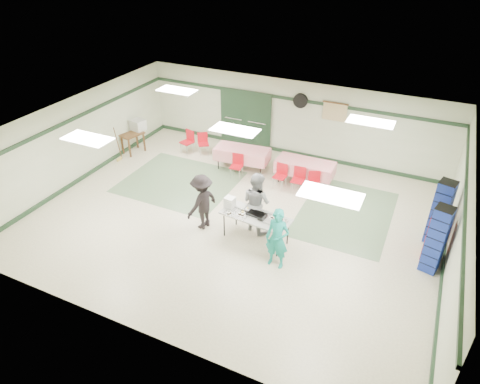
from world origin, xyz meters
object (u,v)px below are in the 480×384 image
at_px(crate_stack_blue_a, 440,213).
at_px(crate_stack_blue_b, 436,240).
at_px(volunteer_teal, 277,239).
at_px(dining_table_b, 242,154).
at_px(chair_c, 314,181).
at_px(volunteer_dark, 202,202).
at_px(printer_table, 132,137).
at_px(chair_d, 237,163).
at_px(crate_stack_red, 435,237).
at_px(chair_loose_b, 188,139).
at_px(broom, 118,143).
at_px(chair_a, 299,177).
at_px(chair_loose_a, 203,141).
at_px(dining_table_a, 305,167).
at_px(office_printer, 138,125).
at_px(volunteer_grey, 256,202).
at_px(chair_b, 281,173).
at_px(serving_table, 256,217).

height_order(crate_stack_blue_a, crate_stack_blue_b, crate_stack_blue_a).
bearing_deg(volunteer_teal, dining_table_b, 126.41).
bearing_deg(dining_table_b, chair_c, -17.27).
height_order(volunteer_dark, printer_table, volunteer_dark).
bearing_deg(chair_d, crate_stack_red, -22.67).
xyz_separation_m(chair_loose_b, printer_table, (-1.83, -0.83, 0.10)).
distance_m(volunteer_teal, broom, 7.55).
distance_m(chair_a, broom, 6.41).
xyz_separation_m(chair_loose_a, broom, (-2.41, -1.72, 0.17)).
bearing_deg(dining_table_b, dining_table_a, -5.10).
distance_m(dining_table_b, chair_d, 0.58).
height_order(crate_stack_red, office_printer, crate_stack_red).
relative_size(volunteer_teal, broom, 1.27).
bearing_deg(volunteer_dark, broom, -101.42).
relative_size(volunteer_grey, office_printer, 3.58).
bearing_deg(office_printer, crate_stack_red, -0.16).
xyz_separation_m(volunteer_dark, chair_b, (1.17, 2.89, -0.31)).
distance_m(volunteer_dark, crate_stack_blue_a, 6.09).
relative_size(chair_a, chair_d, 1.00).
xyz_separation_m(volunteer_grey, chair_loose_b, (-4.06, 3.22, -0.33)).
relative_size(volunteer_teal, office_printer, 3.29).
bearing_deg(chair_loose_b, crate_stack_red, 0.86).
relative_size(crate_stack_blue_b, broom, 1.42).
bearing_deg(printer_table, office_printer, 104.76).
bearing_deg(volunteer_grey, printer_table, -0.18).
bearing_deg(broom, serving_table, -9.22).
distance_m(volunteer_grey, chair_loose_b, 5.19).
bearing_deg(crate_stack_red, crate_stack_blue_a, 90.00).
bearing_deg(crate_stack_red, broom, 174.68).
bearing_deg(serving_table, crate_stack_blue_a, 31.06).
bearing_deg(volunteer_grey, dining_table_b, -36.75).
height_order(chair_d, crate_stack_blue_a, crate_stack_blue_a).
relative_size(serving_table, volunteer_grey, 1.10).
height_order(chair_loose_b, crate_stack_blue_a, crate_stack_blue_a).
bearing_deg(crate_stack_blue_b, chair_loose_a, 158.58).
distance_m(chair_b, chair_loose_b, 3.97).
bearing_deg(volunteer_teal, office_printer, 152.27).
xyz_separation_m(chair_b, crate_stack_blue_b, (4.59, -2.09, 0.40)).
xyz_separation_m(serving_table, dining_table_a, (0.23, 3.39, -0.15)).
bearing_deg(volunteer_grey, volunteer_dark, 42.80).
bearing_deg(volunteer_teal, volunteer_grey, 133.85).
height_order(volunteer_grey, chair_c, volunteer_grey).
bearing_deg(chair_loose_a, chair_b, -53.60).
bearing_deg(crate_stack_blue_b, volunteer_dark, -172.15).
xyz_separation_m(volunteer_grey, chair_c, (0.89, 2.36, -0.38)).
height_order(volunteer_grey, volunteer_dark, volunteer_grey).
relative_size(volunteer_grey, chair_loose_a, 2.18).
bearing_deg(chair_loose_b, volunteer_dark, -36.76).
relative_size(chair_d, crate_stack_blue_b, 0.46).
bearing_deg(printer_table, crate_stack_red, 5.53).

